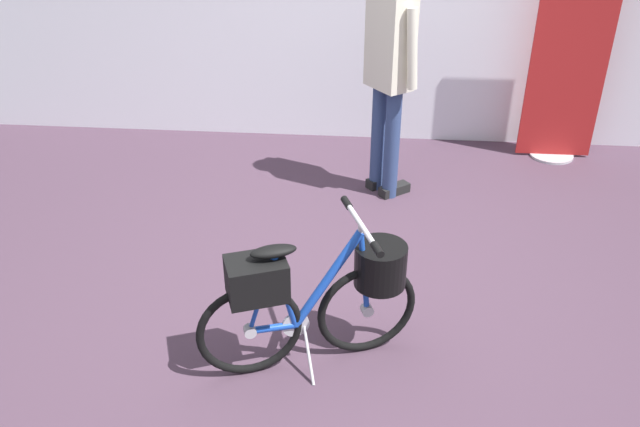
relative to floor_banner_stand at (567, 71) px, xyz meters
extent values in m
plane|color=#473342|center=(-1.78, -2.27, -0.74)|extent=(6.71, 6.71, 0.00)
cylinder|color=#B7B7BC|center=(0.00, 0.00, -0.73)|extent=(0.36, 0.36, 0.02)
cube|color=#A51E1E|center=(0.00, 0.00, 0.10)|extent=(0.60, 0.02, 1.63)
torus|color=black|center=(-1.50, -2.55, -0.48)|extent=(0.51, 0.22, 0.53)
cylinder|color=#B7B7BC|center=(-1.50, -2.55, -0.48)|extent=(0.07, 0.07, 0.06)
torus|color=black|center=(-2.07, -2.77, -0.48)|extent=(0.51, 0.22, 0.53)
cylinder|color=#B7B7BC|center=(-2.07, -2.77, -0.48)|extent=(0.07, 0.07, 0.06)
cylinder|color=#1947B2|center=(-1.96, -2.73, -0.48)|extent=(0.23, 0.12, 0.05)
cylinder|color=#1947B2|center=(-1.70, -2.63, -0.25)|extent=(0.35, 0.17, 0.51)
cylinder|color=#1947B2|center=(-1.90, -2.70, -0.27)|extent=(0.14, 0.08, 0.44)
cylinder|color=#1947B2|center=(-1.96, -2.73, -0.48)|extent=(0.23, 0.11, 0.04)
cylinder|color=#1947B2|center=(-1.52, -2.56, -0.24)|extent=(0.08, 0.05, 0.48)
cylinder|color=#1947B2|center=(-2.00, -2.74, -0.27)|extent=(0.15, 0.07, 0.43)
ellipsoid|color=black|center=(-1.94, -2.72, -0.04)|extent=(0.24, 0.16, 0.05)
cylinder|color=#B7B7BC|center=(-1.55, -2.57, 0.02)|extent=(0.03, 0.03, 0.04)
cylinder|color=#B7B7BC|center=(-1.55, -2.57, 0.04)|extent=(0.18, 0.42, 0.03)
cylinder|color=black|center=(-1.47, -2.77, 0.04)|extent=(0.07, 0.10, 0.04)
cylinder|color=black|center=(-1.62, -2.36, 0.04)|extent=(0.07, 0.10, 0.04)
cylinder|color=#B7B7BC|center=(-1.85, -2.68, -0.49)|extent=(0.14, 0.06, 0.14)
cylinder|color=#B7B7BC|center=(-1.78, -2.75, -0.62)|extent=(0.08, 0.19, 0.25)
cylinder|color=black|center=(-1.44, -2.53, -0.21)|extent=(0.34, 0.34, 0.22)
cube|color=black|center=(-2.02, -2.75, -0.18)|extent=(0.33, 0.29, 0.20)
cylinder|color=navy|center=(-1.37, -0.82, -0.33)|extent=(0.11, 0.11, 0.83)
cube|color=black|center=(-1.33, -0.79, -0.71)|extent=(0.24, 0.22, 0.07)
cylinder|color=navy|center=(-1.47, -0.70, -0.33)|extent=(0.11, 0.11, 0.83)
cube|color=black|center=(-1.43, -0.67, -0.71)|extent=(0.24, 0.22, 0.07)
cube|color=beige|center=(-1.42, -0.76, 0.40)|extent=(0.35, 0.38, 0.64)
cylinder|color=beige|center=(-1.28, -0.92, 0.40)|extent=(0.11, 0.08, 0.54)
cylinder|color=beige|center=(-1.54, -0.59, 0.40)|extent=(0.10, 0.12, 0.54)
camera|label=1|loc=(-1.51, -5.23, 1.63)|focal=37.05mm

